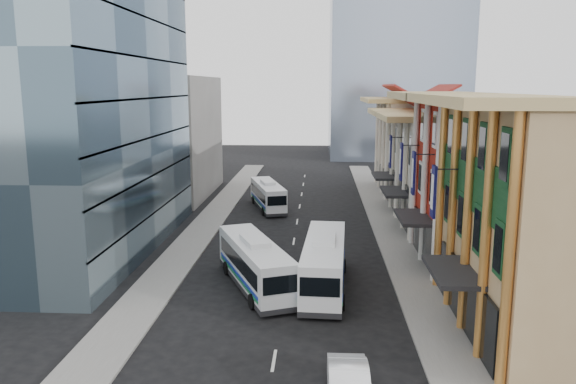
# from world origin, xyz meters

# --- Properties ---
(ground) EXTENTS (200.00, 200.00, 0.00)m
(ground) POSITION_xyz_m (0.00, 0.00, 0.00)
(ground) COLOR black
(ground) RESTS_ON ground
(sidewalk_right) EXTENTS (3.00, 90.00, 0.15)m
(sidewalk_right) POSITION_xyz_m (8.50, 22.00, 0.07)
(sidewalk_right) COLOR slate
(sidewalk_right) RESTS_ON ground
(sidewalk_left) EXTENTS (3.00, 90.00, 0.15)m
(sidewalk_left) POSITION_xyz_m (-8.50, 22.00, 0.07)
(sidewalk_left) COLOR slate
(sidewalk_left) RESTS_ON ground
(shophouse_tan) EXTENTS (8.00, 14.00, 12.00)m
(shophouse_tan) POSITION_xyz_m (14.00, 5.00, 6.00)
(shophouse_tan) COLOR tan
(shophouse_tan) RESTS_ON ground
(shophouse_red) EXTENTS (8.00, 10.00, 12.00)m
(shophouse_red) POSITION_xyz_m (14.00, 17.00, 6.00)
(shophouse_red) COLOR #AA2313
(shophouse_red) RESTS_ON ground
(shophouse_cream_near) EXTENTS (8.00, 9.00, 10.00)m
(shophouse_cream_near) POSITION_xyz_m (14.00, 26.50, 5.00)
(shophouse_cream_near) COLOR silver
(shophouse_cream_near) RESTS_ON ground
(shophouse_cream_mid) EXTENTS (8.00, 9.00, 10.00)m
(shophouse_cream_mid) POSITION_xyz_m (14.00, 35.50, 5.00)
(shophouse_cream_mid) COLOR silver
(shophouse_cream_mid) RESTS_ON ground
(shophouse_cream_far) EXTENTS (8.00, 12.00, 11.00)m
(shophouse_cream_far) POSITION_xyz_m (14.00, 46.00, 5.50)
(shophouse_cream_far) COLOR silver
(shophouse_cream_far) RESTS_ON ground
(office_tower) EXTENTS (12.00, 26.00, 30.00)m
(office_tower) POSITION_xyz_m (-17.00, 19.00, 15.00)
(office_tower) COLOR #405766
(office_tower) RESTS_ON ground
(office_block_far) EXTENTS (10.00, 18.00, 14.00)m
(office_block_far) POSITION_xyz_m (-16.00, 42.00, 7.00)
(office_block_far) COLOR gray
(office_block_far) RESTS_ON ground
(bus_left_near) EXTENTS (6.27, 10.59, 3.35)m
(bus_left_near) POSITION_xyz_m (-2.00, 10.79, 1.68)
(bus_left_near) COLOR silver
(bus_left_near) RESTS_ON ground
(bus_left_far) EXTENTS (4.80, 9.77, 3.06)m
(bus_left_far) POSITION_xyz_m (-3.36, 34.69, 1.53)
(bus_left_far) COLOR silver
(bus_left_far) RESTS_ON ground
(bus_right) EXTENTS (3.15, 11.08, 3.52)m
(bus_right) POSITION_xyz_m (2.46, 10.93, 1.76)
(bus_right) COLOR white
(bus_right) RESTS_ON ground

